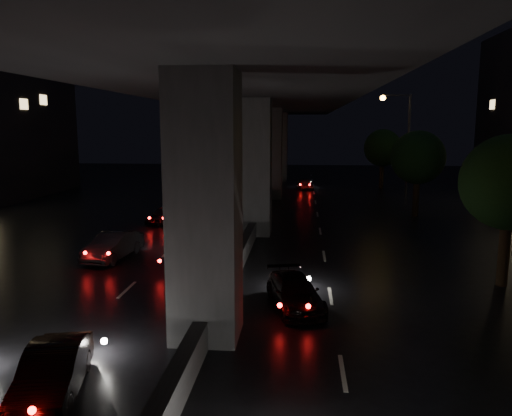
# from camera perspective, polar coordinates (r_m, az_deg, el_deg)

# --- Properties ---
(ground) EXTENTS (120.00, 120.00, 0.00)m
(ground) POSITION_cam_1_polar(r_m,az_deg,el_deg) (25.37, -1.31, -5.30)
(ground) COLOR black
(ground) RESTS_ON ground
(viaduct) EXTENTS (12.00, 80.00, 10.50)m
(viaduct) POSITION_cam_1_polar(r_m,az_deg,el_deg) (29.59, -0.22, 13.08)
(viaduct) COLOR #333336
(viaduct) RESTS_ON ground
(median_barrier) EXTENTS (0.45, 70.00, 0.85)m
(median_barrier) POSITION_cam_1_polar(r_m,az_deg,el_deg) (30.12, -0.21, -2.13)
(median_barrier) COLOR #333336
(median_barrier) RESTS_ON ground
(tree_b) EXTENTS (3.80, 3.80, 6.12)m
(tree_b) POSITION_cam_1_polar(r_m,az_deg,el_deg) (22.06, 27.00, 2.57)
(tree_b) COLOR black
(tree_b) RESTS_ON ground
(tree_c) EXTENTS (3.80, 3.80, 6.12)m
(tree_c) POSITION_cam_1_polar(r_m,az_deg,el_deg) (37.35, 18.02, 5.48)
(tree_c) COLOR black
(tree_c) RESTS_ON ground
(tree_d) EXTENTS (3.80, 3.80, 6.12)m
(tree_d) POSITION_cam_1_polar(r_m,az_deg,el_deg) (53.06, 14.28, 6.65)
(tree_d) COLOR black
(tree_d) RESTS_ON ground
(streetlight_far) EXTENTS (2.52, 0.44, 9.00)m
(streetlight_far) POSITION_cam_1_polar(r_m,az_deg,el_deg) (43.16, 16.34, 7.95)
(streetlight_far) COLOR #2D2D33
(streetlight_far) RESTS_ON ground
(car_1) EXTENTS (2.07, 3.82, 1.19)m
(car_1) POSITION_cam_1_polar(r_m,az_deg,el_deg) (13.45, -22.23, -16.96)
(car_1) COLOR black
(car_1) RESTS_ON ground
(car_3) EXTENTS (2.49, 4.10, 1.11)m
(car_3) POSITION_cam_1_polar(r_m,az_deg,el_deg) (18.07, 4.46, -9.58)
(car_3) COLOR black
(car_3) RESTS_ON ground
(car_4) EXTENTS (1.94, 4.11, 1.30)m
(car_4) POSITION_cam_1_polar(r_m,az_deg,el_deg) (25.34, -16.01, -4.16)
(car_4) COLOR black
(car_4) RESTS_ON ground
(car_5) EXTENTS (1.92, 3.52, 1.10)m
(car_5) POSITION_cam_1_polar(r_m,az_deg,el_deg) (23.48, -8.74, -5.22)
(car_5) COLOR #242427
(car_5) RESTS_ON ground
(car_6) EXTENTS (2.00, 3.43, 1.10)m
(car_6) POSITION_cam_1_polar(r_m,az_deg,el_deg) (33.80, -10.52, -0.81)
(car_6) COLOR black
(car_6) RESTS_ON ground
(car_7) EXTENTS (2.15, 3.87, 1.06)m
(car_7) POSITION_cam_1_polar(r_m,az_deg,el_deg) (35.90, -9.31, -0.22)
(car_7) COLOR black
(car_7) RESTS_ON ground
(car_8) EXTENTS (1.86, 3.79, 1.24)m
(car_8) POSITION_cam_1_polar(r_m,az_deg,el_deg) (38.19, -3.01, 0.60)
(car_8) COLOR black
(car_8) RESTS_ON ground
(car_9) EXTENTS (1.62, 4.04, 1.31)m
(car_9) POSITION_cam_1_polar(r_m,az_deg,el_deg) (42.79, -2.38, 1.59)
(car_9) COLOR #625955
(car_9) RESTS_ON ground
(car_10) EXTENTS (2.04, 4.27, 1.18)m
(car_10) POSITION_cam_1_polar(r_m,az_deg,el_deg) (51.66, -0.91, 2.85)
(car_10) COLOR black
(car_10) RESTS_ON ground
(car_11) EXTENTS (2.13, 4.14, 1.12)m
(car_11) POSITION_cam_1_polar(r_m,az_deg,el_deg) (52.52, -4.14, 2.90)
(car_11) COLOR black
(car_11) RESTS_ON ground
(car_12) EXTENTS (1.94, 3.51, 1.13)m
(car_12) POSITION_cam_1_polar(r_m,az_deg,el_deg) (51.54, 5.61, 2.77)
(car_12) COLOR #585B60
(car_12) RESTS_ON ground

